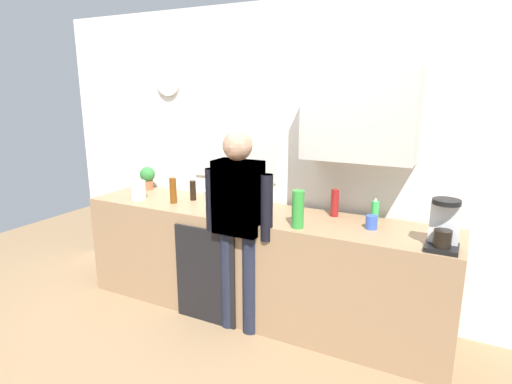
% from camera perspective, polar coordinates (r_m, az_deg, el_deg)
% --- Properties ---
extents(ground_plane, '(8.00, 8.00, 0.00)m').
position_cam_1_polar(ground_plane, '(3.63, -2.24, -17.79)').
color(ground_plane, '#8C6D4C').
extents(kitchen_counter, '(3.15, 0.64, 0.90)m').
position_cam_1_polar(kitchen_counter, '(3.65, 0.05, -9.54)').
color(kitchen_counter, '#937251').
rests_on(kitchen_counter, ground_plane).
extents(dishwasher_panel, '(0.56, 0.02, 0.81)m').
position_cam_1_polar(dishwasher_panel, '(3.55, -6.87, -11.15)').
color(dishwasher_panel, black).
rests_on(dishwasher_panel, ground_plane).
extents(back_wall_assembly, '(4.75, 0.42, 2.60)m').
position_cam_1_polar(back_wall_assembly, '(3.72, 4.09, 5.35)').
color(back_wall_assembly, white).
rests_on(back_wall_assembly, ground_plane).
extents(coffee_maker, '(0.20, 0.20, 0.33)m').
position_cam_1_polar(coffee_maker, '(2.94, 23.96, -4.25)').
color(coffee_maker, black).
rests_on(coffee_maker, kitchen_counter).
extents(bottle_red_vinegar, '(0.06, 0.06, 0.22)m').
position_cam_1_polar(bottle_red_vinegar, '(3.42, 10.53, -1.44)').
color(bottle_red_vinegar, maroon).
rests_on(bottle_red_vinegar, kitchen_counter).
extents(bottle_amber_beer, '(0.06, 0.06, 0.23)m').
position_cam_1_polar(bottle_amber_beer, '(3.82, -11.07, 0.21)').
color(bottle_amber_beer, brown).
rests_on(bottle_amber_beer, kitchen_counter).
extents(bottle_clear_soda, '(0.09, 0.09, 0.28)m').
position_cam_1_polar(bottle_clear_soda, '(3.10, 5.65, -2.31)').
color(bottle_clear_soda, '#2D8C33').
rests_on(bottle_clear_soda, kitchen_counter).
extents(bottle_dark_sauce, '(0.06, 0.06, 0.18)m').
position_cam_1_polar(bottle_dark_sauce, '(3.90, -8.47, 0.22)').
color(bottle_dark_sauce, black).
rests_on(bottle_dark_sauce, kitchen_counter).
extents(bottle_olive_oil, '(0.06, 0.06, 0.25)m').
position_cam_1_polar(bottle_olive_oil, '(3.46, -2.60, -0.79)').
color(bottle_olive_oil, olive).
rests_on(bottle_olive_oil, kitchen_counter).
extents(cup_yellow_cup, '(0.07, 0.07, 0.08)m').
position_cam_1_polar(cup_yellow_cup, '(3.36, -0.48, -2.66)').
color(cup_yellow_cup, yellow).
rests_on(cup_yellow_cup, kitchen_counter).
extents(cup_blue_mug, '(0.08, 0.08, 0.10)m').
position_cam_1_polar(cup_blue_mug, '(3.19, 15.25, -3.94)').
color(cup_blue_mug, '#3351B2').
rests_on(cup_blue_mug, kitchen_counter).
extents(mixing_bowl, '(0.22, 0.22, 0.08)m').
position_cam_1_polar(mixing_bowl, '(3.94, -5.49, -0.27)').
color(mixing_bowl, white).
rests_on(mixing_bowl, kitchen_counter).
extents(potted_plant, '(0.15, 0.15, 0.23)m').
position_cam_1_polar(potted_plant, '(4.38, -14.36, 2.02)').
color(potted_plant, '#9E5638').
rests_on(potted_plant, kitchen_counter).
extents(dish_soap, '(0.06, 0.06, 0.18)m').
position_cam_1_polar(dish_soap, '(3.40, 15.70, -2.37)').
color(dish_soap, green).
rests_on(dish_soap, kitchen_counter).
extents(storage_canister, '(0.14, 0.14, 0.17)m').
position_cam_1_polar(storage_canister, '(4.03, -15.56, 0.24)').
color(storage_canister, silver).
rests_on(storage_canister, kitchen_counter).
extents(person_at_sink, '(0.57, 0.22, 1.60)m').
position_cam_1_polar(person_at_sink, '(3.23, -2.39, -3.34)').
color(person_at_sink, '#3F4766').
rests_on(person_at_sink, ground_plane).
extents(person_guest, '(0.57, 0.22, 1.60)m').
position_cam_1_polar(person_guest, '(3.23, -2.39, -3.34)').
color(person_guest, '#3F4766').
rests_on(person_guest, ground_plane).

